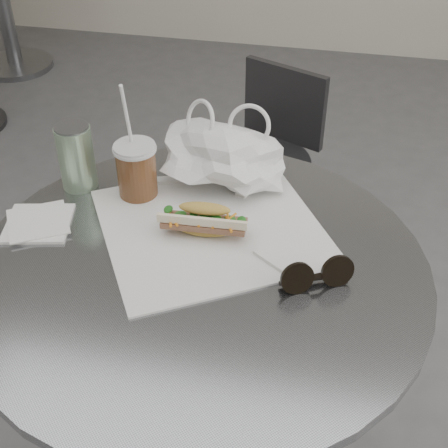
% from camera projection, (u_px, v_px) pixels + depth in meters
% --- Properties ---
extents(cafe_table, '(0.76, 0.76, 0.74)m').
position_uv_depth(cafe_table, '(203.00, 371.00, 1.20)').
color(cafe_table, slate).
rests_on(cafe_table, ground).
extents(chair_far, '(0.37, 0.39, 0.66)m').
position_uv_depth(chair_far, '(259.00, 189.00, 1.98)').
color(chair_far, '#323234').
rests_on(chair_far, ground).
extents(sandwich_paper, '(0.50, 0.49, 0.00)m').
position_uv_depth(sandwich_paper, '(211.00, 226.00, 1.10)').
color(sandwich_paper, white).
rests_on(sandwich_paper, cafe_table).
extents(banh_mi, '(0.18, 0.08, 0.06)m').
position_uv_depth(banh_mi, '(204.00, 220.00, 1.07)').
color(banh_mi, gold).
rests_on(banh_mi, sandwich_paper).
extents(iced_coffee, '(0.08, 0.08, 0.23)m').
position_uv_depth(iced_coffee, '(136.00, 170.00, 1.15)').
color(iced_coffee, brown).
rests_on(iced_coffee, cafe_table).
extents(sunglasses, '(0.12, 0.08, 0.05)m').
position_uv_depth(sunglasses, '(317.00, 276.00, 0.97)').
color(sunglasses, black).
rests_on(sunglasses, cafe_table).
extents(plastic_bag, '(0.28, 0.25, 0.11)m').
position_uv_depth(plastic_bag, '(222.00, 157.00, 1.18)').
color(plastic_bag, white).
rests_on(plastic_bag, cafe_table).
extents(napkin_stack, '(0.14, 0.14, 0.01)m').
position_uv_depth(napkin_stack, '(38.00, 223.00, 1.11)').
color(napkin_stack, white).
rests_on(napkin_stack, cafe_table).
extents(drink_can, '(0.07, 0.07, 0.13)m').
position_uv_depth(drink_can, '(76.00, 157.00, 1.17)').
color(drink_can, '#538A50').
rests_on(drink_can, cafe_table).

